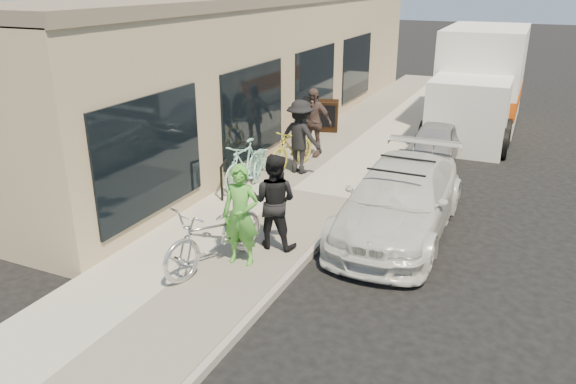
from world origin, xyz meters
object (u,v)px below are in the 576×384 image
(sedan_white, at_px, (400,199))
(cruiser_bike_a, at_px, (245,164))
(sandwich_board, at_px, (328,116))
(cruiser_bike_b, at_px, (260,160))
(woman_rider, at_px, (241,215))
(bystander_b, at_px, (313,122))
(man_standing, at_px, (274,201))
(bystander_a, at_px, (300,137))
(moving_truck, at_px, (479,86))
(sedan_silver, at_px, (435,142))
(cruiser_bike_c, at_px, (292,148))
(bike_rack, at_px, (224,176))
(tandem_bike, at_px, (215,234))

(sedan_white, xyz_separation_m, cruiser_bike_a, (-3.77, 0.68, -0.00))
(sandwich_board, xyz_separation_m, cruiser_bike_b, (-0.02, -4.53, -0.10))
(woman_rider, bearing_deg, cruiser_bike_a, 110.24)
(woman_rider, relative_size, bystander_b, 0.94)
(man_standing, bearing_deg, sandwich_board, -81.01)
(sedan_white, relative_size, bystander_a, 2.62)
(moving_truck, bearing_deg, cruiser_bike_a, -117.03)
(sedan_white, distance_m, sedan_silver, 4.93)
(moving_truck, relative_size, cruiser_bike_c, 3.78)
(sedan_silver, bearing_deg, bystander_a, -133.15)
(moving_truck, bearing_deg, woman_rider, -102.23)
(woman_rider, distance_m, cruiser_bike_c, 5.09)
(bike_rack, bearing_deg, moving_truck, 65.63)
(cruiser_bike_a, bearing_deg, man_standing, -51.31)
(cruiser_bike_a, bearing_deg, tandem_bike, -67.80)
(sedan_silver, xyz_separation_m, bystander_a, (-2.73, -2.82, 0.53))
(tandem_bike, relative_size, cruiser_bike_b, 1.43)
(sedan_silver, xyz_separation_m, cruiser_bike_a, (-3.50, -4.24, 0.15))
(cruiser_bike_c, bearing_deg, bystander_b, 99.39)
(tandem_bike, xyz_separation_m, man_standing, (0.55, 1.07, 0.29))
(sedan_silver, xyz_separation_m, cruiser_bike_c, (-3.04, -2.62, 0.14))
(bystander_b, bearing_deg, sedan_silver, 26.14)
(moving_truck, xyz_separation_m, cruiser_bike_a, (-4.03, -8.30, -0.73))
(man_standing, bearing_deg, bystander_a, -78.03)
(cruiser_bike_b, bearing_deg, cruiser_bike_c, 42.61)
(tandem_bike, relative_size, cruiser_bike_c, 1.25)
(bystander_b, bearing_deg, cruiser_bike_a, -98.47)
(tandem_bike, distance_m, cruiser_bike_a, 3.85)
(woman_rider, relative_size, man_standing, 1.00)
(cruiser_bike_a, distance_m, cruiser_bike_b, 0.79)
(tandem_bike, distance_m, cruiser_bike_b, 4.59)
(sedan_white, bearing_deg, cruiser_bike_b, 158.00)
(woman_rider, height_order, cruiser_bike_b, woman_rider)
(woman_rider, height_order, cruiser_bike_a, woman_rider)
(sandwich_board, distance_m, cruiser_bike_b, 4.53)
(bike_rack, height_order, bystander_a, bystander_a)
(moving_truck, relative_size, bystander_a, 3.62)
(man_standing, distance_m, cruiser_bike_b, 3.87)
(sedan_white, bearing_deg, cruiser_bike_c, 144.30)
(bystander_a, bearing_deg, sandwich_board, -68.90)
(tandem_bike, bearing_deg, cruiser_bike_b, 123.00)
(sandwich_board, bearing_deg, cruiser_bike_a, -105.12)
(sandwich_board, xyz_separation_m, cruiser_bike_c, (0.45, -3.69, 0.02))
(tandem_bike, relative_size, woman_rider, 1.26)
(man_standing, distance_m, bystander_a, 4.10)
(tandem_bike, height_order, bystander_b, bystander_b)
(tandem_bike, bearing_deg, cruiser_bike_a, 126.49)
(bike_rack, bearing_deg, woman_rider, -53.84)
(moving_truck, bearing_deg, sedan_white, -92.76)
(woman_rider, bearing_deg, bike_rack, 118.30)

